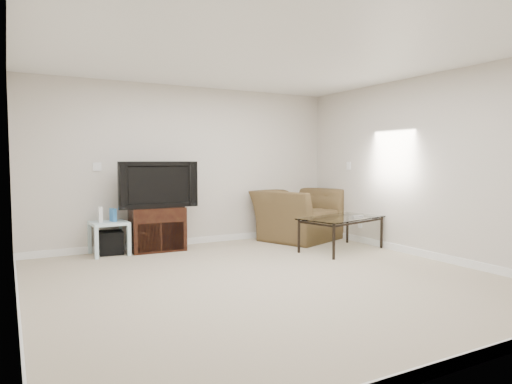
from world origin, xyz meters
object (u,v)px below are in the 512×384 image
television (157,184)px  coffee_table (341,234)px  side_table (109,238)px  tv_stand (157,229)px  subwoofer (111,242)px  recliner (298,206)px

television → coffee_table: size_ratio=0.86×
television → side_table: size_ratio=2.22×
tv_stand → coffee_table: size_ratio=0.61×
television → subwoofer: (-0.66, 0.05, -0.82)m
tv_stand → recliner: (2.38, -0.23, 0.25)m
subwoofer → recliner: bearing=-4.7°
tv_stand → recliner: 2.41m
tv_stand → subwoofer: size_ratio=2.39×
television → recliner: size_ratio=0.84×
television → recliner: 2.43m
television → coffee_table: (2.40, -1.32, -0.74)m
side_table → recliner: recliner is taller
television → coffee_table: bearing=-29.7°
side_table → subwoofer: 0.08m
television → subwoofer: 1.06m
tv_stand → side_table: bearing=-176.8°
tv_stand → side_table: tv_stand is taller
television → subwoofer: television is taller
subwoofer → recliner: recliner is taller
side_table → coffee_table: (3.09, -1.35, 0.01)m
subwoofer → recliner: size_ratio=0.25×
tv_stand → subwoofer: 0.68m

